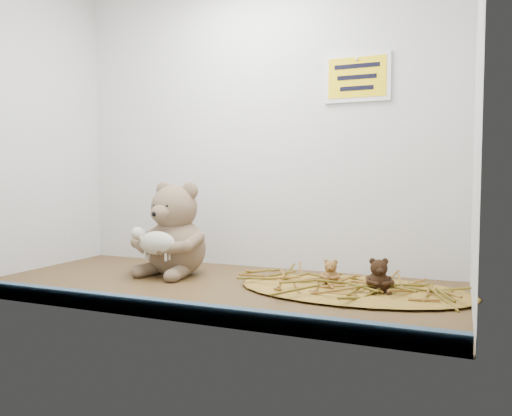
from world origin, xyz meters
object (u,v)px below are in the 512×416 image
at_px(mini_teddy_tan, 331,271).
at_px(toy_lamb, 157,243).
at_px(mini_teddy_brown, 379,274).
at_px(main_teddy, 176,228).

bearing_deg(mini_teddy_tan, toy_lamb, -173.82).
xyz_separation_m(toy_lamb, mini_teddy_tan, (0.45, 0.09, -0.06)).
height_order(toy_lamb, mini_teddy_tan, toy_lamb).
bearing_deg(toy_lamb, mini_teddy_tan, 11.52).
relative_size(mini_teddy_tan, mini_teddy_brown, 0.77).
xyz_separation_m(main_teddy, mini_teddy_brown, (0.57, -0.05, -0.08)).
xyz_separation_m(main_teddy, toy_lamb, (0.00, -0.09, -0.03)).
bearing_deg(mini_teddy_tan, main_teddy, 174.32).
bearing_deg(toy_lamb, mini_teddy_brown, 4.54).
height_order(main_teddy, mini_teddy_brown, main_teddy).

